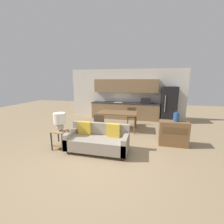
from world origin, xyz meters
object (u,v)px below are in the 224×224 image
at_px(refrigerator, 169,104).
at_px(couch, 98,140).
at_px(dining_table, 118,114).
at_px(dining_chair_near_left, 100,123).
at_px(table_lamp, 60,120).
at_px(credenza, 173,133).
at_px(vase, 176,117).
at_px(side_table, 60,137).
at_px(dining_chair_far_right, 132,115).

height_order(refrigerator, couch, refrigerator).
xyz_separation_m(dining_table, couch, (-0.17, -2.07, -0.37)).
relative_size(dining_table, dining_chair_near_left, 1.96).
bearing_deg(table_lamp, refrigerator, 48.66).
height_order(dining_table, credenza, credenza).
distance_m(couch, table_lamp, 1.31).
height_order(dining_table, vase, vase).
bearing_deg(couch, dining_table, 85.28).
height_order(side_table, dining_chair_far_right, dining_chair_far_right).
height_order(table_lamp, dining_chair_near_left, table_lamp).
bearing_deg(credenza, refrigerator, 86.53).
xyz_separation_m(vase, dining_chair_far_right, (-1.62, 1.87, -0.47)).
height_order(couch, dining_chair_near_left, couch).
bearing_deg(dining_chair_far_right, table_lamp, -128.87).
bearing_deg(dining_chair_far_right, credenza, -57.80).
distance_m(side_table, credenza, 3.63).
bearing_deg(refrigerator, vase, -92.51).
distance_m(dining_table, table_lamp, 2.59).
height_order(side_table, credenza, credenza).
bearing_deg(credenza, table_lamp, -162.18).
height_order(couch, side_table, couch).
height_order(side_table, dining_chair_near_left, dining_chair_near_left).
relative_size(side_table, dining_chair_far_right, 0.70).
distance_m(couch, dining_chair_far_right, 2.95).
height_order(couch, dining_chair_far_right, couch).
bearing_deg(vase, credenza, -146.48).
xyz_separation_m(dining_table, vase, (2.14, -1.08, 0.23)).
xyz_separation_m(side_table, dining_chair_far_right, (1.89, 2.99, 0.09)).
relative_size(couch, table_lamp, 3.24).
distance_m(vase, dining_chair_far_right, 2.52).
height_order(couch, table_lamp, table_lamp).
bearing_deg(table_lamp, couch, 7.03).
bearing_deg(dining_chair_near_left, table_lamp, 58.38).
distance_m(side_table, table_lamp, 0.54).
height_order(credenza, vase, vase).
height_order(refrigerator, dining_chair_far_right, refrigerator).
bearing_deg(side_table, vase, 17.63).
distance_m(dining_table, credenza, 2.39).
xyz_separation_m(side_table, credenza, (3.46, 1.08, 0.02)).
bearing_deg(couch, refrigerator, 58.31).
distance_m(vase, dining_chair_near_left, 2.72).
xyz_separation_m(refrigerator, dining_chair_near_left, (-2.79, -2.69, -0.42)).
distance_m(refrigerator, side_table, 5.49).
bearing_deg(vase, dining_table, 153.17).
distance_m(table_lamp, vase, 3.65).
bearing_deg(dining_table, dining_chair_far_right, 56.89).
bearing_deg(dining_chair_far_right, vase, -56.37).
height_order(dining_table, dining_chair_near_left, dining_chair_near_left).
height_order(dining_table, dining_chair_far_right, dining_chair_far_right).
height_order(refrigerator, dining_table, refrigerator).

